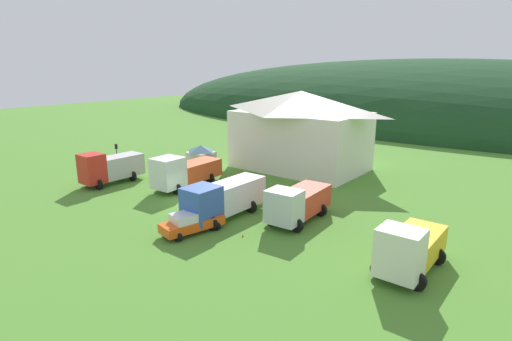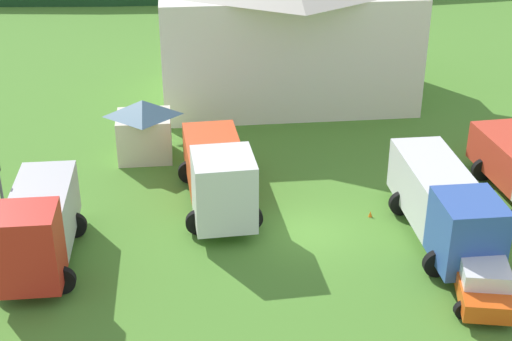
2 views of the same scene
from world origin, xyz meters
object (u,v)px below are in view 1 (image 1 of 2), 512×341
(depot_building, at_px, (300,129))
(heavy_rig_striped, at_px, (409,248))
(box_truck_blue, at_px, (223,198))
(service_pickup_orange, at_px, (191,223))
(tow_truck_silver, at_px, (297,202))
(traffic_cone_near_pickup, at_px, (221,205))
(heavy_rig_white, at_px, (183,171))
(traffic_light_west, at_px, (117,157))
(play_shed_cream, at_px, (201,158))
(crane_truck_red, at_px, (110,167))
(traffic_cone_mid_row, at_px, (243,237))

(depot_building, bearing_deg, heavy_rig_striped, -42.99)
(box_truck_blue, relative_size, service_pickup_orange, 1.57)
(tow_truck_silver, xyz_separation_m, traffic_cone_near_pickup, (-7.60, -0.90, -1.62))
(depot_building, height_order, service_pickup_orange, depot_building)
(box_truck_blue, xyz_separation_m, service_pickup_orange, (0.17, -3.81, -0.96))
(heavy_rig_striped, bearing_deg, heavy_rig_white, -98.44)
(tow_truck_silver, relative_size, service_pickup_orange, 1.36)
(depot_building, height_order, heavy_rig_white, depot_building)
(box_truck_blue, height_order, heavy_rig_striped, heavy_rig_striped)
(depot_building, relative_size, traffic_cone_near_pickup, 28.59)
(traffic_light_west, bearing_deg, heavy_rig_striped, -3.28)
(play_shed_cream, height_order, tow_truck_silver, tow_truck_silver)
(crane_truck_red, height_order, heavy_rig_white, crane_truck_red)
(crane_truck_red, distance_m, service_pickup_orange, 17.01)
(depot_building, height_order, crane_truck_red, depot_building)
(crane_truck_red, xyz_separation_m, traffic_cone_near_pickup, (13.95, 2.33, -1.83))
(heavy_rig_white, bearing_deg, box_truck_blue, 64.21)
(service_pickup_orange, bearing_deg, tow_truck_silver, 157.19)
(heavy_rig_striped, distance_m, service_pickup_orange, 15.59)
(crane_truck_red, distance_m, heavy_rig_white, 8.24)
(service_pickup_orange, bearing_deg, traffic_cone_mid_row, 130.24)
(play_shed_cream, bearing_deg, traffic_cone_mid_row, -35.69)
(traffic_light_west, distance_m, traffic_cone_mid_row, 22.38)
(traffic_cone_near_pickup, bearing_deg, heavy_rig_white, 167.09)
(play_shed_cream, bearing_deg, box_truck_blue, -37.90)
(crane_truck_red, xyz_separation_m, heavy_rig_white, (7.28, 3.86, -0.07))
(tow_truck_silver, relative_size, traffic_cone_near_pickup, 12.45)
(traffic_light_west, bearing_deg, crane_truck_red, -50.45)
(play_shed_cream, xyz_separation_m, box_truck_blue, (12.55, -9.77, 0.17))
(play_shed_cream, relative_size, service_pickup_orange, 0.61)
(depot_building, height_order, traffic_cone_mid_row, depot_building)
(heavy_rig_striped, bearing_deg, service_pickup_orange, -74.95)
(play_shed_cream, xyz_separation_m, crane_truck_red, (-3.82, -9.78, 0.21))
(heavy_rig_white, bearing_deg, traffic_cone_near_pickup, 74.26)
(heavy_rig_white, bearing_deg, tow_truck_silver, 84.65)
(service_pickup_orange, bearing_deg, traffic_cone_near_pickup, -144.46)
(depot_building, distance_m, play_shed_cream, 12.37)
(crane_truck_red, xyz_separation_m, tow_truck_silver, (21.55, 3.23, -0.21))
(heavy_rig_striped, xyz_separation_m, service_pickup_orange, (-15.04, -4.02, -0.83))
(crane_truck_red, relative_size, traffic_cone_mid_row, 14.76)
(heavy_rig_striped, bearing_deg, traffic_light_west, -93.20)
(depot_building, xyz_separation_m, heavy_rig_striped, (19.30, -17.99, -3.17))
(tow_truck_silver, bearing_deg, play_shed_cream, -113.83)
(play_shed_cream, relative_size, box_truck_blue, 0.39)
(depot_building, distance_m, traffic_cone_near_pickup, 16.68)
(play_shed_cream, relative_size, heavy_rig_white, 0.38)
(heavy_rig_white, height_order, traffic_cone_mid_row, heavy_rig_white)
(depot_building, bearing_deg, traffic_cone_near_pickup, -84.03)
(tow_truck_silver, relative_size, heavy_rig_striped, 1.06)
(box_truck_blue, height_order, service_pickup_orange, box_truck_blue)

